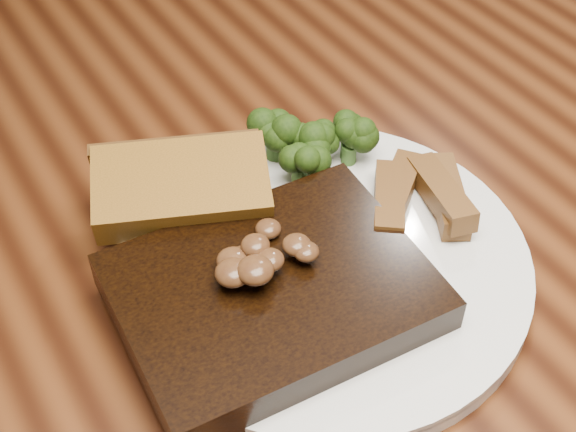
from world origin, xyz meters
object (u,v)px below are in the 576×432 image
chair_far (140,79)px  dining_table (289,317)px  steak (272,293)px  garlic_bread (184,208)px  potato_wedges (407,202)px  plate (324,265)px

chair_far → dining_table: bearing=102.7°
chair_far → steak: bearing=99.8°
dining_table → garlic_bread: bearing=144.6°
steak → potato_wedges: (0.12, 0.02, -0.00)m
plate → potato_wedges: bearing=4.1°
potato_wedges → steak: bearing=-169.8°
chair_far → steak: (-0.17, -0.68, 0.31)m
plate → dining_table: bearing=96.0°
steak → garlic_bread: size_ratio=1.60×
chair_far → plate: (-0.12, -0.66, 0.29)m
plate → chair_far: bearing=79.9°
garlic_bread → potato_wedges: bearing=-5.7°
dining_table → steak: (-0.05, -0.06, 0.12)m
dining_table → chair_far: bearing=78.9°
plate → steak: size_ratio=1.48×
chair_far → plate: chair_far is taller
chair_far → steak: size_ratio=4.51×
plate → garlic_bread: 0.11m
plate → garlic_bread: garlic_bread is taller
plate → garlic_bread: bearing=128.1°
dining_table → plate: bearing=-84.0°
potato_wedges → plate: bearing=-175.9°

